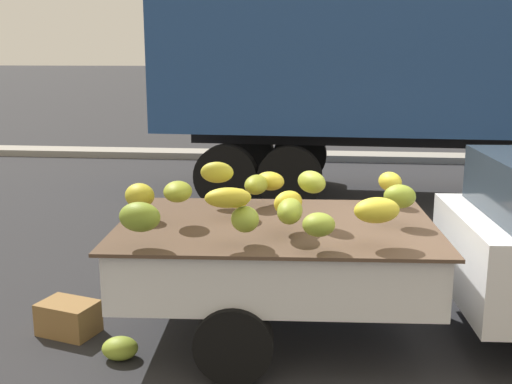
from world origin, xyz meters
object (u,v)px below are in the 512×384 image
(fallen_banana_bunch_near_tailgate, at_px, (120,348))
(produce_crate, at_px, (68,318))
(semi_trailer, at_px, (504,55))
(pickup_truck, at_px, (495,247))

(fallen_banana_bunch_near_tailgate, height_order, produce_crate, produce_crate)
(fallen_banana_bunch_near_tailgate, distance_m, produce_crate, 0.78)
(semi_trailer, relative_size, fallen_banana_bunch_near_tailgate, 38.56)
(pickup_truck, xyz_separation_m, produce_crate, (-3.90, -0.29, -0.74))
(fallen_banana_bunch_near_tailgate, relative_size, produce_crate, 0.60)
(fallen_banana_bunch_near_tailgate, xyz_separation_m, produce_crate, (-0.64, 0.44, 0.06))
(pickup_truck, height_order, produce_crate, pickup_truck)
(fallen_banana_bunch_near_tailgate, bearing_deg, pickup_truck, 12.52)
(pickup_truck, height_order, fallen_banana_bunch_near_tailgate, pickup_truck)
(semi_trailer, relative_size, produce_crate, 23.23)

